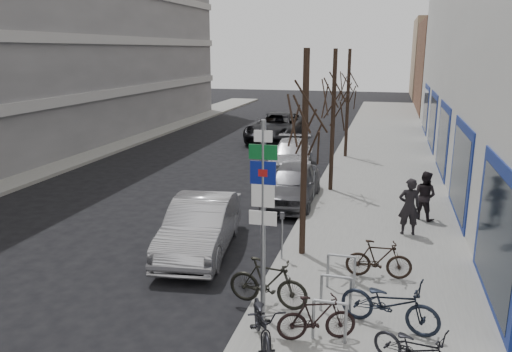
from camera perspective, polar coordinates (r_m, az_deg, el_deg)
The scene contains 25 objects.
ground at distance 11.40m, azimuth -11.39°, elevation -14.65°, with size 120.00×120.00×0.00m, color black.
sidewalk_east at distance 19.63m, azimuth 14.00°, elevation -2.09°, with size 5.00×70.00×0.15m, color slate.
sidewalk_west at distance 25.09m, azimuth -24.07°, elevation 0.61°, with size 3.00×70.00×0.15m, color slate.
brick_building_far at distance 49.61m, azimuth 25.16°, elevation 11.25°, with size 12.00×14.00×8.00m, color brown.
tan_building_far at distance 64.50m, azimuth 23.40°, elevation 12.26°, with size 13.00×12.00×9.00m, color #937A5B.
highway_sign_pole at distance 9.62m, azimuth 0.82°, elevation -3.90°, with size 0.55×0.10×4.20m.
bike_rack at distance 10.66m, azimuth 9.12°, elevation -12.70°, with size 0.66×2.26×0.83m.
tree_near at distance 12.62m, azimuth 5.67°, elevation 8.03°, with size 1.80×1.80×5.50m.
tree_mid at distance 19.04m, azimuth 8.93°, elevation 10.01°, with size 1.80×1.80×5.50m.
tree_far at distance 25.50m, azimuth 10.55°, elevation 10.97°, with size 1.80×1.80×5.50m.
meter_front at distance 12.95m, azimuth 2.99°, elevation -6.28°, with size 0.10×0.08×1.27m.
meter_mid at distance 18.13m, azimuth 6.61°, elevation -0.35°, with size 0.10×0.08×1.27m.
meter_back at distance 23.46m, azimuth 8.61°, elevation 2.93°, with size 0.10×0.08×1.27m.
bike_near_left at distance 9.39m, azimuth 0.76°, elevation -16.01°, with size 0.57×1.87×1.14m, color black.
bike_near_right at distance 9.73m, azimuth 6.93°, elevation -15.75°, with size 0.45×1.51×0.92m, color black.
bike_mid_curb at distance 10.31m, azimuth 15.06°, elevation -13.46°, with size 0.59×1.96×1.20m, color black.
bike_mid_inner at distance 10.76m, azimuth 1.38°, elevation -12.03°, with size 0.53×1.78×1.08m, color black.
bike_far_curb at distance 9.27m, azimuth 17.87°, elevation -17.93°, with size 0.47×1.55×0.95m, color black.
bike_far_inner at distance 12.36m, azimuth 13.86°, elevation -9.18°, with size 0.47×1.57×0.95m, color black.
parked_car_front at distance 13.87m, azimuth -6.39°, elevation -5.69°, with size 1.58×4.53×1.49m, color #B3B2B8.
parked_car_mid at distance 18.10m, azimuth 4.15°, elevation -0.93°, with size 1.72×4.27×1.46m, color #4D4C51.
parked_car_back at distance 23.30m, azimuth 4.10°, elevation 2.39°, with size 1.91×4.69×1.36m, color #A6A5AA.
lane_car at distance 30.73m, azimuth 2.42°, elevation 5.62°, with size 2.82×6.11×1.70m, color black.
pedestrian_near at distance 15.27m, azimuth 17.09°, elevation -3.35°, with size 0.62×0.41×1.71m, color black.
pedestrian_far at distance 16.80m, azimuth 18.71°, elevation -2.07°, with size 0.59×0.40×1.60m, color black.
Camera 1 is at (4.62, -8.88, 5.45)m, focal length 35.00 mm.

